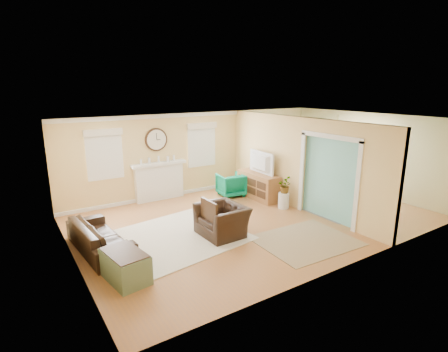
{
  "coord_description": "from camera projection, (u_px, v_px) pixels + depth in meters",
  "views": [
    {
      "loc": [
        -5.45,
        -6.88,
        3.4
      ],
      "look_at": [
        -0.8,
        0.3,
        1.2
      ],
      "focal_mm": 28.0,
      "sensor_mm": 36.0,
      "label": 1
    }
  ],
  "objects": [
    {
      "name": "garden_stool",
      "position": [
        284.0,
        200.0,
        10.0
      ],
      "size": [
        0.31,
        0.31,
        0.46
      ],
      "primitive_type": "cylinder",
      "color": "white",
      "rests_on": "floor"
    },
    {
      "name": "pendant",
      "position": [
        337.0,
        128.0,
        10.34
      ],
      "size": [
        0.3,
        0.3,
        0.55
      ],
      "color": "gold",
      "rests_on": "ceiling"
    },
    {
      "name": "dining_chair_e",
      "position": [
        343.0,
        183.0,
        10.79
      ],
      "size": [
        0.46,
        0.46,
        0.87
      ],
      "color": "slate",
      "rests_on": "floor"
    },
    {
      "name": "green_chair",
      "position": [
        231.0,
        185.0,
        11.13
      ],
      "size": [
        0.87,
        0.89,
        0.72
      ],
      "primitive_type": "imported",
      "rotation": [
        0.0,
        0.0,
        3.0
      ],
      "color": "#0E724B",
      "rests_on": "floor"
    },
    {
      "name": "sofa",
      "position": [
        100.0,
        236.0,
        7.41
      ],
      "size": [
        1.0,
        2.18,
        0.62
      ],
      "primitive_type": "imported",
      "rotation": [
        0.0,
        0.0,
        1.65
      ],
      "color": "black",
      "rests_on": "floor"
    },
    {
      "name": "dining_chair_n",
      "position": [
        302.0,
        176.0,
        11.24
      ],
      "size": [
        0.54,
        0.54,
        1.02
      ],
      "color": "slate",
      "rests_on": "floor"
    },
    {
      "name": "wall_left",
      "position": [
        69.0,
        201.0,
        6.61
      ],
      "size": [
        0.02,
        6.0,
        2.6
      ],
      "primitive_type": "cube",
      "color": "#E9C078",
      "rests_on": "ground"
    },
    {
      "name": "rug_grey",
      "position": [
        326.0,
        201.0,
        10.62
      ],
      "size": [
        2.3,
        2.88,
        0.01
      ],
      "primitive_type": "cube",
      "color": "slate",
      "rests_on": "floor"
    },
    {
      "name": "wall_back",
      "position": [
        200.0,
        153.0,
        11.42
      ],
      "size": [
        9.0,
        0.02,
        2.6
      ],
      "primitive_type": "cube",
      "color": "#E9C078",
      "rests_on": "ground"
    },
    {
      "name": "trunk",
      "position": [
        125.0,
        266.0,
        6.26
      ],
      "size": [
        0.72,
        1.03,
        0.55
      ],
      "color": "slate",
      "rests_on": "floor"
    },
    {
      "name": "credenza",
      "position": [
        258.0,
        186.0,
        10.87
      ],
      "size": [
        0.53,
        1.56,
        0.8
      ],
      "color": "#A0723F",
      "rests_on": "floor"
    },
    {
      "name": "eames_chair",
      "position": [
        222.0,
        220.0,
        8.17
      ],
      "size": [
        0.99,
        1.13,
        0.72
      ],
      "primitive_type": "imported",
      "rotation": [
        0.0,
        0.0,
        -1.55
      ],
      "color": "black",
      "rests_on": "floor"
    },
    {
      "name": "french_doors",
      "position": [
        364.0,
        159.0,
        11.37
      ],
      "size": [
        0.06,
        1.7,
        2.2
      ],
      "color": "white",
      "rests_on": "ground"
    },
    {
      "name": "partition",
      "position": [
        292.0,
        160.0,
        9.99
      ],
      "size": [
        0.17,
        6.0,
        2.6
      ],
      "color": "#E9C078",
      "rests_on": "ground"
    },
    {
      "name": "ceiling",
      "position": [
        258.0,
        120.0,
        8.66
      ],
      "size": [
        9.0,
        6.0,
        0.02
      ],
      "primitive_type": "cube",
      "color": "white",
      "rests_on": "wall_back"
    },
    {
      "name": "rug_jute",
      "position": [
        306.0,
        241.0,
        7.92
      ],
      "size": [
        2.21,
        1.84,
        0.01
      ],
      "primitive_type": "cube",
      "rotation": [
        0.0,
        0.0,
        -0.04
      ],
      "color": "tan",
      "rests_on": "floor"
    },
    {
      "name": "wall_right",
      "position": [
        366.0,
        153.0,
        11.35
      ],
      "size": [
        0.02,
        6.0,
        2.6
      ],
      "primitive_type": "cube",
      "color": "#E9C078",
      "rests_on": "ground"
    },
    {
      "name": "rug_cream",
      "position": [
        173.0,
        238.0,
        8.05
      ],
      "size": [
        3.37,
        3.03,
        0.02
      ],
      "primitive_type": "cube",
      "rotation": [
        0.0,
        0.0,
        0.14
      ],
      "color": "#F5EACE",
      "rests_on": "floor"
    },
    {
      "name": "potted_plant",
      "position": [
        284.0,
        185.0,
        9.89
      ],
      "size": [
        0.53,
        0.54,
        0.45
      ],
      "primitive_type": "imported",
      "rotation": [
        0.0,
        0.0,
        0.95
      ],
      "color": "#337F33",
      "rests_on": "garden_stool"
    },
    {
      "name": "tv",
      "position": [
        258.0,
        163.0,
        10.68
      ],
      "size": [
        0.22,
        1.18,
        0.68
      ],
      "primitive_type": "imported",
      "rotation": [
        0.0,
        0.0,
        1.52
      ],
      "color": "black",
      "rests_on": "credenza"
    },
    {
      "name": "window_left",
      "position": [
        104.0,
        151.0,
        9.69
      ],
      "size": [
        1.05,
        0.13,
        1.42
      ],
      "color": "white",
      "rests_on": "wall_back"
    },
    {
      "name": "fireplace",
      "position": [
        159.0,
        181.0,
        10.71
      ],
      "size": [
        1.7,
        0.3,
        1.17
      ],
      "color": "white",
      "rests_on": "ground"
    },
    {
      "name": "window_right",
      "position": [
        202.0,
        142.0,
        11.32
      ],
      "size": [
        1.05,
        0.13,
        1.42
      ],
      "color": "white",
      "rests_on": "wall_back"
    },
    {
      "name": "dining_chair_w",
      "position": [
        314.0,
        189.0,
        10.07
      ],
      "size": [
        0.45,
        0.45,
        0.92
      ],
      "color": "white",
      "rests_on": "floor"
    },
    {
      "name": "wall_clock",
      "position": [
        156.0,
        140.0,
        10.47
      ],
      "size": [
        0.7,
        0.07,
        0.7
      ],
      "color": "#3F291A",
      "rests_on": "wall_back"
    },
    {
      "name": "dining_chair_s",
      "position": [
        359.0,
        192.0,
        9.58
      ],
      "size": [
        0.48,
        0.48,
        0.97
      ],
      "color": "slate",
      "rests_on": "floor"
    },
    {
      "name": "wall_front",
      "position": [
        355.0,
        202.0,
        6.54
      ],
      "size": [
        9.0,
        0.02,
        2.6
      ],
      "primitive_type": "cube",
      "color": "#E9C078",
      "rests_on": "ground"
    },
    {
      "name": "floor",
      "position": [
        255.0,
        218.0,
        9.3
      ],
      "size": [
        9.0,
        9.0,
        0.0
      ],
      "primitive_type": "plane",
      "color": "#A4683D",
      "rests_on": "ground"
    },
    {
      "name": "dining_table",
      "position": [
        327.0,
        192.0,
        10.55
      ],
      "size": [
        0.97,
        1.68,
        0.58
      ],
      "primitive_type": "imported",
      "rotation": [
        0.0,
        0.0,
        1.54
      ],
      "color": "#3F291A",
      "rests_on": "floor"
    }
  ]
}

